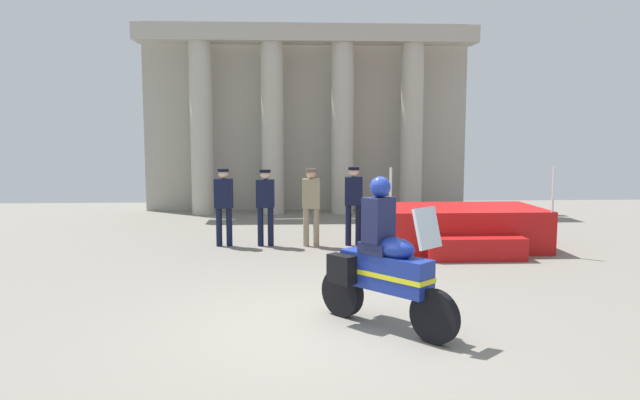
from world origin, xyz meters
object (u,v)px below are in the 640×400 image
(officer_in_row_2, at_px, (311,201))
(officer_in_row_3, at_px, (354,199))
(reviewing_stand, at_px, (459,228))
(officer_in_row_0, at_px, (224,201))
(motorcycle_with_rider, at_px, (381,265))
(officer_in_row_1, at_px, (265,201))

(officer_in_row_2, distance_m, officer_in_row_3, 0.93)
(reviewing_stand, distance_m, officer_in_row_0, 5.09)
(officer_in_row_0, bearing_deg, reviewing_stand, 179.04)
(motorcycle_with_rider, bearing_deg, officer_in_row_0, 163.09)
(officer_in_row_3, bearing_deg, motorcycle_with_rider, 91.94)
(reviewing_stand, relative_size, officer_in_row_2, 2.03)
(officer_in_row_3, distance_m, motorcycle_with_rider, 5.45)
(reviewing_stand, relative_size, officer_in_row_3, 1.99)
(officer_in_row_0, distance_m, officer_in_row_2, 1.89)
(officer_in_row_3, relative_size, motorcycle_with_rider, 0.91)
(reviewing_stand, bearing_deg, officer_in_row_0, 174.44)
(officer_in_row_0, distance_m, officer_in_row_1, 0.90)
(officer_in_row_2, xyz_separation_m, motorcycle_with_rider, (0.67, -5.40, -0.20))
(officer_in_row_1, distance_m, officer_in_row_2, 0.99)
(officer_in_row_0, xyz_separation_m, officer_in_row_3, (2.82, -0.06, 0.02))
(officer_in_row_1, distance_m, officer_in_row_3, 1.92)
(officer_in_row_0, distance_m, officer_in_row_3, 2.82)
(reviewing_stand, relative_size, officer_in_row_1, 2.05)
(officer_in_row_2, xyz_separation_m, officer_in_row_3, (0.93, 0.04, 0.02))
(reviewing_stand, bearing_deg, motorcycle_with_rider, -116.28)
(reviewing_stand, distance_m, officer_in_row_2, 3.22)
(motorcycle_with_rider, bearing_deg, reviewing_stand, 111.81)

